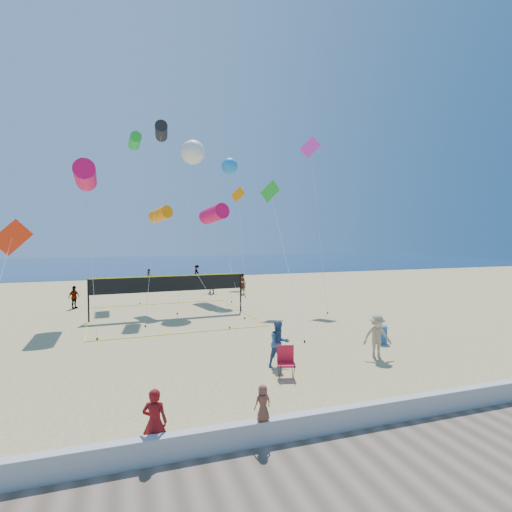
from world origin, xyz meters
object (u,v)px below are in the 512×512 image
object	(u,v)px
camp_chair	(286,360)
trash_barrel	(381,335)
volleyball_net	(170,288)
woman	(155,422)

from	to	relation	value
camp_chair	trash_barrel	bearing A→B (deg)	39.46
trash_barrel	volleyball_net	world-z (taller)	volleyball_net
camp_chair	volleyball_net	xyz separation A→B (m)	(-2.74, 12.42, 1.15)
woman	volleyball_net	world-z (taller)	volleyball_net
camp_chair	trash_barrel	world-z (taller)	camp_chair
trash_barrel	camp_chair	bearing A→B (deg)	-155.62
woman	volleyball_net	bearing A→B (deg)	-79.01
trash_barrel	woman	bearing A→B (deg)	-149.23
camp_chair	volleyball_net	world-z (taller)	volleyball_net
woman	volleyball_net	distance (m)	16.38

